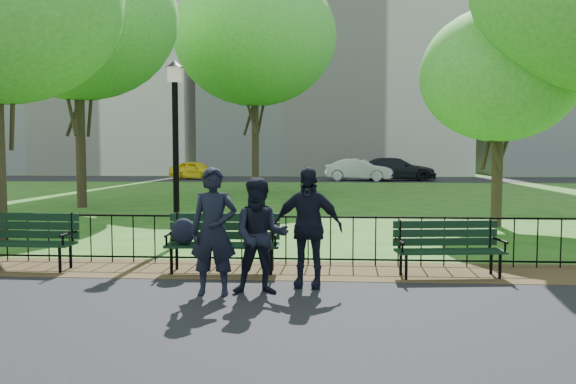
# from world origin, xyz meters

# --- Properties ---
(ground) EXTENTS (120.00, 120.00, 0.00)m
(ground) POSITION_xyz_m (0.00, 0.00, 0.00)
(ground) COLOR #285516
(dirt_strip) EXTENTS (60.00, 1.60, 0.01)m
(dirt_strip) POSITION_xyz_m (0.00, 1.50, 0.01)
(dirt_strip) COLOR #3E2D19
(dirt_strip) RESTS_ON ground
(far_street) EXTENTS (70.00, 9.00, 0.01)m
(far_street) POSITION_xyz_m (0.00, 35.00, 0.01)
(far_street) COLOR black
(far_street) RESTS_ON ground
(iron_fence) EXTENTS (24.06, 0.06, 1.00)m
(iron_fence) POSITION_xyz_m (0.00, 2.00, 0.50)
(iron_fence) COLOR black
(iron_fence) RESTS_ON ground
(apartment_west) EXTENTS (22.00, 15.00, 26.00)m
(apartment_west) POSITION_xyz_m (-22.00, 48.00, 13.00)
(apartment_west) COLOR silver
(apartment_west) RESTS_ON ground
(apartment_mid) EXTENTS (24.00, 15.00, 30.00)m
(apartment_mid) POSITION_xyz_m (2.00, 48.00, 15.00)
(apartment_mid) COLOR beige
(apartment_mid) RESTS_ON ground
(park_bench_main) EXTENTS (1.91, 0.65, 1.07)m
(park_bench_main) POSITION_xyz_m (-0.66, 1.28, 0.65)
(park_bench_main) COLOR black
(park_bench_main) RESTS_ON ground
(park_bench_left_a) EXTENTS (1.88, 0.64, 1.05)m
(park_bench_left_a) POSITION_xyz_m (-3.92, 1.36, 0.60)
(park_bench_left_a) COLOR black
(park_bench_left_a) RESTS_ON ground
(park_bench_right_a) EXTENTS (1.79, 0.73, 0.99)m
(park_bench_right_a) POSITION_xyz_m (3.30, 1.25, 0.56)
(park_bench_right_a) COLOR black
(park_bench_right_a) RESTS_ON ground
(lamppost) EXTENTS (0.36, 0.36, 3.98)m
(lamppost) POSITION_xyz_m (-1.91, 3.93, 2.17)
(lamppost) COLOR black
(lamppost) RESTS_ON ground
(tree_near_e) EXTENTS (4.27, 4.27, 5.95)m
(tree_near_e) POSITION_xyz_m (5.99, 7.71, 4.13)
(tree_near_e) COLOR #2D2116
(tree_near_e) RESTS_ON ground
(tree_mid_w) EXTENTS (7.24, 7.24, 10.09)m
(tree_mid_w) POSITION_xyz_m (-7.71, 12.22, 7.01)
(tree_mid_w) COLOR #2D2116
(tree_mid_w) RESTS_ON ground
(tree_far_c) EXTENTS (7.94, 7.94, 11.06)m
(tree_far_c) POSITION_xyz_m (-2.16, 19.69, 7.68)
(tree_far_c) COLOR #2D2116
(tree_far_c) RESTS_ON ground
(person_left) EXTENTS (0.67, 0.44, 1.81)m
(person_left) POSITION_xyz_m (-0.26, -0.21, 0.92)
(person_left) COLOR black
(person_left) RESTS_ON asphalt_path
(person_mid) EXTENTS (0.84, 0.49, 1.66)m
(person_mid) POSITION_xyz_m (0.39, -0.10, 0.84)
(person_mid) COLOR black
(person_mid) RESTS_ON asphalt_path
(person_right) EXTENTS (1.10, 0.56, 1.80)m
(person_right) POSITION_xyz_m (1.04, 0.38, 0.91)
(person_right) COLOR black
(person_right) RESTS_ON asphalt_path
(taxi) EXTENTS (4.46, 3.03, 1.41)m
(taxi) POSITION_xyz_m (-8.46, 33.78, 0.72)
(taxi) COLOR yellow
(taxi) RESTS_ON far_street
(sedan_silver) EXTENTS (5.11, 2.99, 1.59)m
(sedan_silver) POSITION_xyz_m (3.79, 32.64, 0.81)
(sedan_silver) COLOR #B7B9BF
(sedan_silver) RESTS_ON far_street
(sedan_dark) EXTENTS (5.82, 2.57, 1.66)m
(sedan_dark) POSITION_xyz_m (6.40, 33.08, 0.84)
(sedan_dark) COLOR black
(sedan_dark) RESTS_ON far_street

